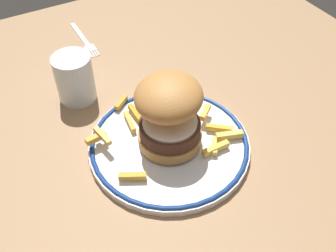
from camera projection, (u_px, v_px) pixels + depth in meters
ground_plane at (153, 163)px, 63.75cm from camera, size 111.19×105.47×4.00cm
dinner_plate at (168, 143)px, 63.01cm from camera, size 25.38×25.38×1.60cm
burger at (170, 113)px, 58.45cm from camera, size 13.79×13.61×11.37cm
fries_pile at (168, 123)px, 64.02cm from camera, size 22.63×18.94×2.39cm
water_glass at (75, 81)px, 69.35cm from camera, size 6.70×6.70×8.61cm
fork at (84, 40)px, 84.60cm from camera, size 2.21×14.41×0.36cm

